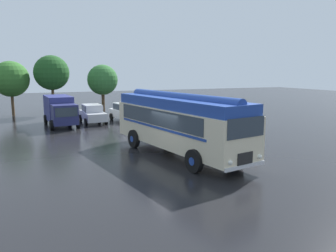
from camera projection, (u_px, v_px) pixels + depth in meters
ground_plane at (177, 158)px, 17.63m from camera, size 120.00×120.00×0.00m
vintage_bus at (179, 121)px, 18.14m from camera, size 4.28×10.37×3.49m
car_near_left at (93, 114)px, 29.59m from camera, size 2.07×4.26×1.66m
car_mid_left at (125, 112)px, 30.86m from camera, size 2.39×4.39×1.66m
car_mid_right at (149, 110)px, 32.07m from camera, size 2.40×4.40×1.66m
box_van at (60, 110)px, 28.17m from camera, size 2.66×5.89×2.50m
tree_left_of_centre at (10, 78)px, 33.65m from camera, size 3.68×3.68×5.67m
tree_centre at (52, 73)px, 34.41m from camera, size 3.65×3.65×6.29m
tree_right_of_centre at (102, 79)px, 37.83m from camera, size 3.48×3.48×5.38m
traffic_cone at (257, 152)px, 17.92m from camera, size 0.36×0.36×0.55m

